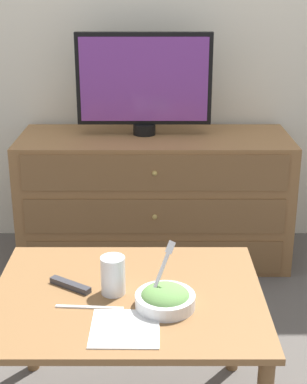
% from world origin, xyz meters
% --- Properties ---
extents(ground_plane, '(12.00, 12.00, 0.00)m').
position_xyz_m(ground_plane, '(0.00, 0.00, 0.00)').
color(ground_plane, '#56514C').
extents(dresser, '(1.32, 0.51, 0.64)m').
position_xyz_m(dresser, '(0.00, -0.28, 0.32)').
color(dresser, olive).
rests_on(dresser, ground_plane).
extents(tv, '(0.65, 0.11, 0.49)m').
position_xyz_m(tv, '(-0.05, -0.24, 0.90)').
color(tv, black).
rests_on(tv, dresser).
extents(coffee_table, '(0.81, 0.64, 0.48)m').
position_xyz_m(coffee_table, '(-0.08, -1.50, 0.41)').
color(coffee_table, olive).
rests_on(coffee_table, ground_plane).
extents(takeout_bowl, '(0.17, 0.17, 0.18)m').
position_xyz_m(takeout_bowl, '(0.03, -1.58, 0.51)').
color(takeout_bowl, silver).
rests_on(takeout_bowl, coffee_table).
extents(drink_cup, '(0.07, 0.07, 0.12)m').
position_xyz_m(drink_cup, '(-0.13, -1.50, 0.53)').
color(drink_cup, beige).
rests_on(drink_cup, coffee_table).
extents(napkin, '(0.19, 0.19, 0.00)m').
position_xyz_m(napkin, '(-0.08, -1.69, 0.48)').
color(napkin, white).
rests_on(napkin, coffee_table).
extents(knife, '(0.20, 0.02, 0.01)m').
position_xyz_m(knife, '(-0.19, -1.58, 0.48)').
color(knife, white).
rests_on(knife, coffee_table).
extents(remote_control, '(0.14, 0.10, 0.02)m').
position_xyz_m(remote_control, '(-0.26, -1.47, 0.49)').
color(remote_control, '#38383D').
rests_on(remote_control, coffee_table).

